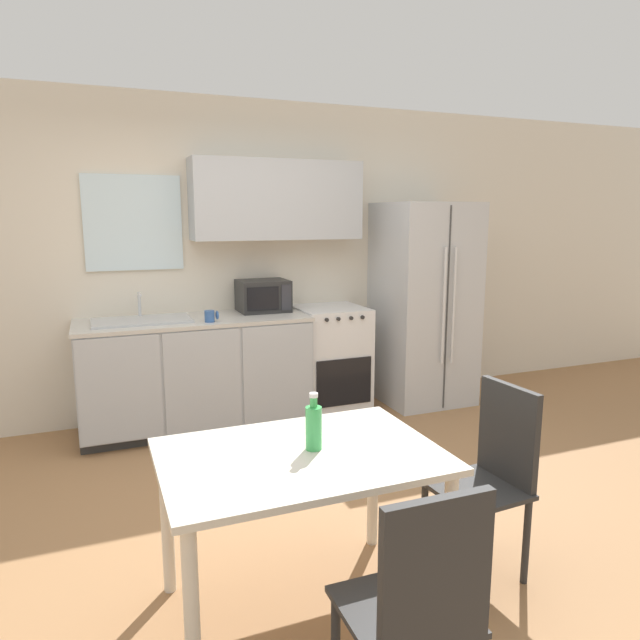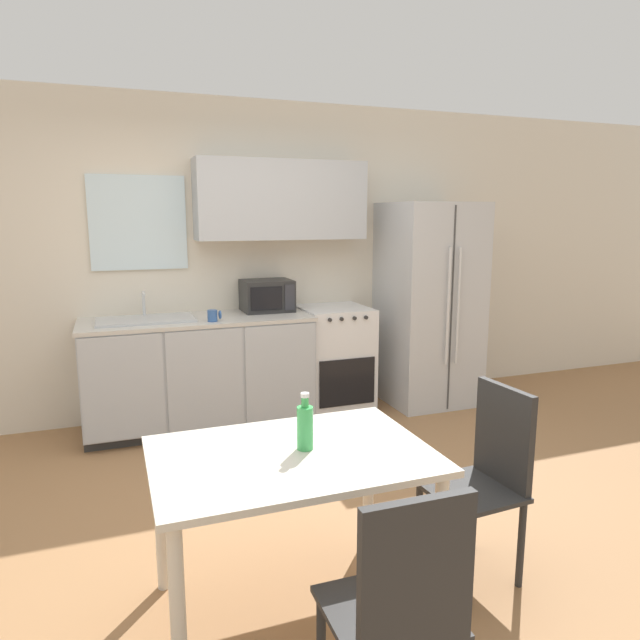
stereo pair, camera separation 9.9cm
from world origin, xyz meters
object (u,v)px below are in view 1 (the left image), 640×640
(dining_chair_side, at_px, (493,466))
(oven_range, at_px, (330,358))
(dining_table, at_px, (301,475))
(microwave, at_px, (263,296))
(refrigerator, at_px, (423,304))
(dining_chair_near, at_px, (420,603))
(coffee_mug, at_px, (210,316))
(drink_bottle, at_px, (314,426))

(dining_chair_side, bearing_deg, oven_range, -8.30)
(dining_table, bearing_deg, microwave, 77.13)
(refrigerator, height_order, microwave, refrigerator)
(dining_table, bearing_deg, dining_chair_near, -81.94)
(refrigerator, distance_m, coffee_mug, 2.02)
(dining_table, bearing_deg, refrigerator, 48.78)
(coffee_mug, height_order, drink_bottle, coffee_mug)
(microwave, distance_m, dining_chair_side, 2.68)
(microwave, bearing_deg, dining_table, -102.87)
(coffee_mug, bearing_deg, dining_chair_near, -89.00)
(dining_chair_side, bearing_deg, microwave, 4.75)
(oven_range, distance_m, microwave, 0.83)
(oven_range, height_order, coffee_mug, coffee_mug)
(dining_table, bearing_deg, dining_chair_side, -3.49)
(coffee_mug, bearing_deg, drink_bottle, -89.80)
(dining_chair_near, height_order, dining_chair_side, same)
(microwave, distance_m, dining_chair_near, 3.40)
(microwave, xyz_separation_m, drink_bottle, (-0.51, -2.53, -0.21))
(dining_table, height_order, dining_chair_side, dining_chair_side)
(drink_bottle, bearing_deg, oven_range, 65.60)
(dining_chair_near, bearing_deg, dining_table, 98.71)
(dining_table, xyz_separation_m, dining_chair_near, (0.11, -0.78, -0.10))
(refrigerator, distance_m, dining_table, 3.16)
(coffee_mug, relative_size, dining_chair_side, 0.11)
(oven_range, distance_m, dining_chair_side, 2.51)
(microwave, bearing_deg, coffee_mug, -147.26)
(oven_range, height_order, dining_chair_near, dining_chair_near)
(refrigerator, height_order, dining_chair_near, refrigerator)
(dining_chair_near, distance_m, drink_bottle, 0.85)
(oven_range, xyz_separation_m, microwave, (-0.59, 0.10, 0.59))
(microwave, xyz_separation_m, dining_table, (-0.58, -2.54, -0.42))
(coffee_mug, distance_m, dining_chair_side, 2.48)
(oven_range, distance_m, dining_table, 2.71)
(oven_range, relative_size, refrigerator, 0.50)
(coffee_mug, distance_m, drink_bottle, 2.19)
(microwave, xyz_separation_m, dining_chair_side, (0.38, -2.60, -0.51))
(microwave, distance_m, coffee_mug, 0.63)
(microwave, relative_size, drink_bottle, 1.68)
(refrigerator, xyz_separation_m, dining_chair_near, (-1.96, -3.15, -0.38))
(oven_range, bearing_deg, dining_chair_near, -108.15)
(dining_chair_near, bearing_deg, refrigerator, 58.72)
(microwave, relative_size, dining_chair_near, 0.45)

